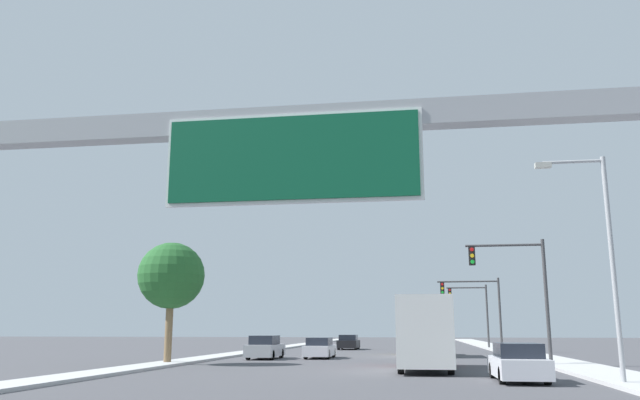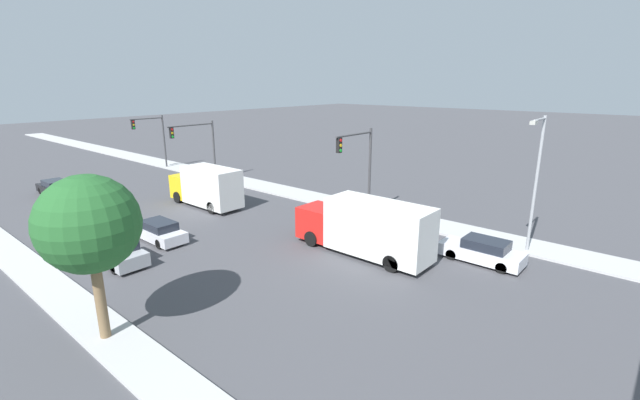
{
  "view_description": "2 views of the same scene",
  "coord_description": "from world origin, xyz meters",
  "px_view_note": "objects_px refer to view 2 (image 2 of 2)",
  "views": [
    {
      "loc": [
        3.18,
        1.93,
        2.01
      ],
      "look_at": [
        0.0,
        22.7,
        6.34
      ],
      "focal_mm": 35.0,
      "sensor_mm": 36.0,
      "label": 1
    },
    {
      "loc": [
        -16.91,
        19.83,
        10.28
      ],
      "look_at": [
        1.99,
        36.0,
        3.37
      ],
      "focal_mm": 24.0,
      "sensor_mm": 36.0,
      "label": 2
    }
  ],
  "objects_px": {
    "car_far_right": "(158,231)",
    "truck_box_primary": "(367,228)",
    "traffic_light_mid_block": "(200,141)",
    "car_mid_left": "(55,188)",
    "traffic_light_far_intersection": "(154,134)",
    "traffic_light_near_intersection": "(360,160)",
    "palm_tree_background": "(89,225)",
    "truck_box_secondary": "(207,187)",
    "car_far_center": "(482,251)",
    "street_lamp_right": "(536,175)",
    "car_near_left": "(116,251)"
  },
  "relations": [
    {
      "from": "car_far_center",
      "to": "car_mid_left",
      "type": "xyz_separation_m",
      "value": [
        -10.5,
        36.31,
        -0.02
      ]
    },
    {
      "from": "car_far_center",
      "to": "truck_box_primary",
      "type": "height_order",
      "value": "truck_box_primary"
    },
    {
      "from": "truck_box_secondary",
      "to": "palm_tree_background",
      "type": "distance_m",
      "value": 19.85
    },
    {
      "from": "car_near_left",
      "to": "palm_tree_background",
      "type": "xyz_separation_m",
      "value": [
        -3.9,
        -7.36,
        4.27
      ]
    },
    {
      "from": "car_near_left",
      "to": "traffic_light_far_intersection",
      "type": "distance_m",
      "value": 29.09
    },
    {
      "from": "car_mid_left",
      "to": "traffic_light_near_intersection",
      "type": "distance_m",
      "value": 29.17
    },
    {
      "from": "car_far_right",
      "to": "street_lamp_right",
      "type": "height_order",
      "value": "street_lamp_right"
    },
    {
      "from": "traffic_light_mid_block",
      "to": "truck_box_primary",
      "type": "bearing_deg",
      "value": -101.69
    },
    {
      "from": "car_mid_left",
      "to": "traffic_light_near_intersection",
      "type": "xyz_separation_m",
      "value": [
        12.47,
        -26.07,
        3.94
      ]
    },
    {
      "from": "car_mid_left",
      "to": "traffic_light_far_intersection",
      "type": "relative_size",
      "value": 0.7
    },
    {
      "from": "car_far_center",
      "to": "truck_box_secondary",
      "type": "height_order",
      "value": "truck_box_secondary"
    },
    {
      "from": "traffic_light_near_intersection",
      "to": "street_lamp_right",
      "type": "distance_m",
      "value": 11.88
    },
    {
      "from": "car_far_center",
      "to": "truck_box_secondary",
      "type": "relative_size",
      "value": 0.63
    },
    {
      "from": "traffic_light_far_intersection",
      "to": "palm_tree_background",
      "type": "distance_m",
      "value": 37.17
    },
    {
      "from": "traffic_light_near_intersection",
      "to": "traffic_light_mid_block",
      "type": "distance_m",
      "value": 20.01
    },
    {
      "from": "traffic_light_near_intersection",
      "to": "traffic_light_mid_block",
      "type": "xyz_separation_m",
      "value": [
        -0.42,
        20.0,
        -0.28
      ]
    },
    {
      "from": "truck_box_secondary",
      "to": "palm_tree_background",
      "type": "height_order",
      "value": "palm_tree_background"
    },
    {
      "from": "car_far_right",
      "to": "traffic_light_mid_block",
      "type": "relative_size",
      "value": 0.73
    },
    {
      "from": "car_far_center",
      "to": "traffic_light_mid_block",
      "type": "distance_m",
      "value": 30.5
    },
    {
      "from": "traffic_light_near_intersection",
      "to": "palm_tree_background",
      "type": "bearing_deg",
      "value": -176.02
    },
    {
      "from": "traffic_light_mid_block",
      "to": "traffic_light_far_intersection",
      "type": "xyz_separation_m",
      "value": [
        0.45,
        10.0,
        -0.04
      ]
    },
    {
      "from": "traffic_light_far_intersection",
      "to": "street_lamp_right",
      "type": "height_order",
      "value": "street_lamp_right"
    },
    {
      "from": "truck_box_secondary",
      "to": "traffic_light_mid_block",
      "type": "relative_size",
      "value": 1.18
    },
    {
      "from": "car_mid_left",
      "to": "street_lamp_right",
      "type": "height_order",
      "value": "street_lamp_right"
    },
    {
      "from": "car_far_right",
      "to": "traffic_light_mid_block",
      "type": "xyz_separation_m",
      "value": [
        12.05,
        12.5,
        3.67
      ]
    },
    {
      "from": "car_mid_left",
      "to": "traffic_light_far_intersection",
      "type": "bearing_deg",
      "value": 17.45
    },
    {
      "from": "car_mid_left",
      "to": "traffic_light_near_intersection",
      "type": "height_order",
      "value": "traffic_light_near_intersection"
    },
    {
      "from": "car_near_left",
      "to": "traffic_light_far_intersection",
      "type": "xyz_separation_m",
      "value": [
        16.01,
        24.02,
        3.56
      ]
    },
    {
      "from": "car_near_left",
      "to": "palm_tree_background",
      "type": "bearing_deg",
      "value": -117.9
    },
    {
      "from": "truck_box_primary",
      "to": "palm_tree_background",
      "type": "relative_size",
      "value": 1.29
    },
    {
      "from": "car_far_center",
      "to": "traffic_light_near_intersection",
      "type": "xyz_separation_m",
      "value": [
        1.97,
        10.24,
        3.92
      ]
    },
    {
      "from": "truck_box_primary",
      "to": "car_near_left",
      "type": "bearing_deg",
      "value": 135.28
    },
    {
      "from": "car_near_left",
      "to": "traffic_light_mid_block",
      "type": "bearing_deg",
      "value": 42.04
    },
    {
      "from": "car_mid_left",
      "to": "traffic_light_mid_block",
      "type": "relative_size",
      "value": 0.71
    },
    {
      "from": "car_far_right",
      "to": "truck_box_primary",
      "type": "height_order",
      "value": "truck_box_primary"
    },
    {
      "from": "truck_box_primary",
      "to": "truck_box_secondary",
      "type": "bearing_deg",
      "value": 90.0
    },
    {
      "from": "car_mid_left",
      "to": "traffic_light_far_intersection",
      "type": "distance_m",
      "value": 13.6
    },
    {
      "from": "car_far_right",
      "to": "truck_box_secondary",
      "type": "bearing_deg",
      "value": 32.07
    },
    {
      "from": "truck_box_primary",
      "to": "street_lamp_right",
      "type": "height_order",
      "value": "street_lamp_right"
    },
    {
      "from": "truck_box_primary",
      "to": "traffic_light_far_intersection",
      "type": "xyz_separation_m",
      "value": [
        5.51,
        34.42,
        2.53
      ]
    },
    {
      "from": "car_far_right",
      "to": "truck_box_primary",
      "type": "bearing_deg",
      "value": -59.57
    },
    {
      "from": "car_near_left",
      "to": "street_lamp_right",
      "type": "distance_m",
      "value": 25.0
    },
    {
      "from": "truck_box_primary",
      "to": "truck_box_secondary",
      "type": "xyz_separation_m",
      "value": [
        0.0,
        16.3,
        -0.03
      ]
    },
    {
      "from": "traffic_light_mid_block",
      "to": "car_far_right",
      "type": "bearing_deg",
      "value": -133.95
    },
    {
      "from": "truck_box_primary",
      "to": "palm_tree_background",
      "type": "bearing_deg",
      "value": 168.09
    },
    {
      "from": "car_far_center",
      "to": "car_mid_left",
      "type": "height_order",
      "value": "car_far_center"
    },
    {
      "from": "truck_box_secondary",
      "to": "traffic_light_near_intersection",
      "type": "height_order",
      "value": "traffic_light_near_intersection"
    },
    {
      "from": "car_mid_left",
      "to": "street_lamp_right",
      "type": "xyz_separation_m",
      "value": [
        13.53,
        -37.9,
        4.31
      ]
    },
    {
      "from": "car_mid_left",
      "to": "street_lamp_right",
      "type": "relative_size",
      "value": 0.53
    },
    {
      "from": "palm_tree_background",
      "to": "car_far_right",
      "type": "bearing_deg",
      "value": 50.21
    }
  ]
}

